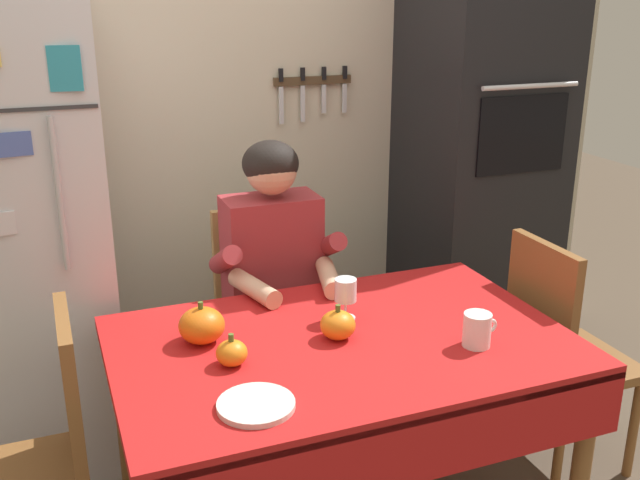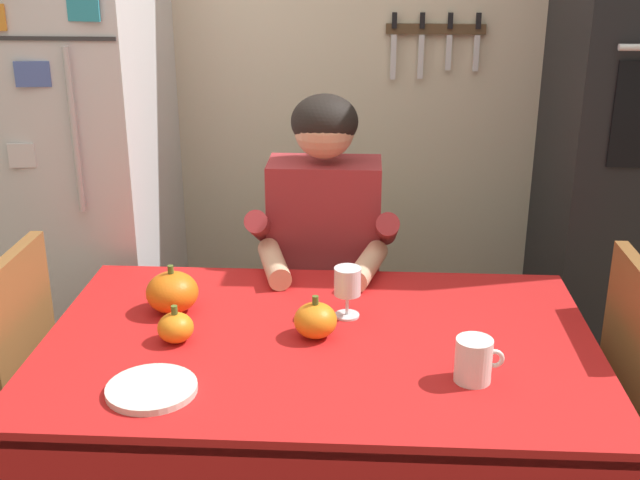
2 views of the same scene
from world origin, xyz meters
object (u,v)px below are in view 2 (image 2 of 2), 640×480
object	(u,v)px
wine_glass	(347,284)
pumpkin_large	(172,292)
chair_behind_person	(326,295)
serving_tray	(152,389)
refrigerator	(65,178)
coffee_mug	(474,360)
dining_table	(319,372)
pumpkin_small	(176,327)
pumpkin_medium	(315,320)
seated_person	(323,255)

from	to	relation	value
wine_glass	pumpkin_large	bearing A→B (deg)	179.23
wine_glass	chair_behind_person	bearing A→B (deg)	97.82
serving_tray	refrigerator	bearing A→B (deg)	117.46
coffee_mug	serving_tray	bearing A→B (deg)	-172.74
dining_table	serving_tray	world-z (taller)	serving_tray
refrigerator	serving_tray	bearing A→B (deg)	-62.54
pumpkin_large	coffee_mug	bearing A→B (deg)	-22.86
pumpkin_small	refrigerator	bearing A→B (deg)	123.50
wine_glass	dining_table	bearing A→B (deg)	-113.14
chair_behind_person	serving_tray	bearing A→B (deg)	-107.98
chair_behind_person	pumpkin_small	xyz separation A→B (m)	(-0.34, -0.80, 0.27)
coffee_mug	pumpkin_small	size ratio (longest dim) A/B	1.15
wine_glass	pumpkin_large	size ratio (longest dim) A/B	0.99
refrigerator	wine_glass	distance (m)	1.25
pumpkin_medium	pumpkin_large	bearing A→B (deg)	162.12
pumpkin_small	serving_tray	size ratio (longest dim) A/B	0.48
dining_table	pumpkin_small	size ratio (longest dim) A/B	14.28
refrigerator	seated_person	bearing A→B (deg)	-16.71
coffee_mug	refrigerator	bearing A→B (deg)	141.52
wine_glass	pumpkin_medium	distance (m)	0.15
dining_table	pumpkin_medium	size ratio (longest dim) A/B	12.44
seated_person	coffee_mug	world-z (taller)	seated_person
pumpkin_large	chair_behind_person	bearing A→B (deg)	58.45
pumpkin_large	pumpkin_small	size ratio (longest dim) A/B	1.44
dining_table	wine_glass	bearing A→B (deg)	66.86
dining_table	wine_glass	world-z (taller)	wine_glass
wine_glass	coffee_mug	bearing A→B (deg)	-47.02
seated_person	serving_tray	xyz separation A→B (m)	(-0.34, -0.86, 0.01)
refrigerator	pumpkin_large	size ratio (longest dim) A/B	12.76
refrigerator	wine_glass	xyz separation A→B (m)	(1.02, -0.73, -0.06)
coffee_mug	pumpkin_large	xyz separation A→B (m)	(-0.77, 0.32, 0.00)
pumpkin_small	pumpkin_large	bearing A→B (deg)	105.27
refrigerator	dining_table	size ratio (longest dim) A/B	1.29
wine_glass	pumpkin_small	size ratio (longest dim) A/B	1.43
dining_table	refrigerator	bearing A→B (deg)	137.09
coffee_mug	pumpkin_medium	size ratio (longest dim) A/B	1.00
refrigerator	wine_glass	world-z (taller)	refrigerator
refrigerator	seated_person	xyz separation A→B (m)	(0.93, -0.28, -0.16)
seated_person	coffee_mug	size ratio (longest dim) A/B	11.06
seated_person	pumpkin_large	xyz separation A→B (m)	(-0.39, -0.44, 0.06)
seated_person	coffee_mug	bearing A→B (deg)	-63.35
coffee_mug	pumpkin_large	bearing A→B (deg)	157.14
dining_table	chair_behind_person	world-z (taller)	chair_behind_person
chair_behind_person	seated_person	bearing A→B (deg)	-90.00
pumpkin_large	dining_table	bearing A→B (deg)	-21.94
refrigerator	pumpkin_medium	distance (m)	1.27
chair_behind_person	pumpkin_small	size ratio (longest dim) A/B	9.49
serving_tray	wine_glass	bearing A→B (deg)	43.88
refrigerator	pumpkin_medium	xyz separation A→B (m)	(0.94, -0.85, -0.11)
chair_behind_person	coffee_mug	size ratio (longest dim) A/B	8.26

